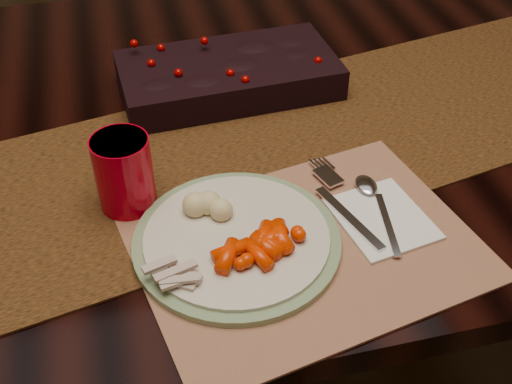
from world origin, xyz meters
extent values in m
plane|color=black|center=(0.00, 0.00, 0.00)|extent=(5.00, 5.00, 0.00)
cube|color=black|center=(0.00, 0.00, 0.38)|extent=(1.80, 1.00, 0.75)
cube|color=#3C2104|center=(0.05, -0.12, 0.75)|extent=(1.87, 0.74, 0.00)
cube|color=brown|center=(0.08, -0.33, 0.75)|extent=(0.48, 0.39, 0.00)
cylinder|color=beige|center=(-0.01, -0.31, 0.76)|extent=(0.32, 0.32, 0.01)
cube|color=white|center=(0.19, -0.31, 0.76)|extent=(0.13, 0.15, 0.00)
cylinder|color=#A30013|center=(-0.14, -0.20, 0.81)|extent=(0.08, 0.08, 0.11)
camera|label=1|loc=(-0.12, -0.88, 1.35)|focal=45.00mm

